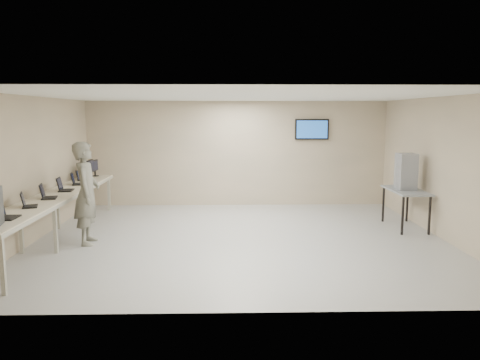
{
  "coord_description": "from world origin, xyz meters",
  "views": [
    {
      "loc": [
        -0.23,
        -9.04,
        2.46
      ],
      "look_at": [
        0.0,
        0.2,
        1.15
      ],
      "focal_mm": 35.0,
      "sensor_mm": 36.0,
      "label": 1
    }
  ],
  "objects": [
    {
      "name": "monitor_near",
      "position": [
        -3.6,
        2.32,
        1.17
      ],
      "size": [
        0.2,
        0.45,
        0.45
      ],
      "color": "black",
      "rests_on": "workbench"
    },
    {
      "name": "laptop_1",
      "position": [
        -3.63,
        -1.2,
        0.96
      ],
      "size": [
        0.36,
        0.38,
        0.25
      ],
      "rotation": [
        0.0,
        0.0,
        0.34
      ],
      "color": "black",
      "rests_on": "workbench"
    },
    {
      "name": "laptop_5",
      "position": [
        -3.65,
        1.99,
        0.97
      ],
      "size": [
        0.36,
        0.38,
        0.25
      ],
      "rotation": [
        0.0,
        0.0,
        -0.34
      ],
      "color": "black",
      "rests_on": "workbench"
    },
    {
      "name": "monitor_far",
      "position": [
        -3.6,
        2.75,
        1.15
      ],
      "size": [
        0.18,
        0.41,
        0.41
      ],
      "color": "black",
      "rests_on": "workbench"
    },
    {
      "name": "laptop_2",
      "position": [
        -3.62,
        -0.39,
        0.97
      ],
      "size": [
        0.36,
        0.4,
        0.27
      ],
      "rotation": [
        0.0,
        0.0,
        0.23
      ],
      "color": "black",
      "rests_on": "workbench"
    },
    {
      "name": "side_table",
      "position": [
        3.6,
        0.81,
        0.77
      ],
      "size": [
        0.65,
        1.4,
        0.84
      ],
      "color": "gray",
      "rests_on": "ground"
    },
    {
      "name": "soldier",
      "position": [
        -2.91,
        -0.26,
        0.97
      ],
      "size": [
        0.55,
        0.76,
        1.95
      ],
      "primitive_type": "imported",
      "rotation": [
        0.0,
        0.0,
        1.69
      ],
      "color": "slate",
      "rests_on": "ground"
    },
    {
      "name": "laptop_3",
      "position": [
        -3.6,
        0.46,
        0.97
      ],
      "size": [
        0.33,
        0.39,
        0.28
      ],
      "rotation": [
        0.0,
        0.0,
        0.12
      ],
      "color": "black",
      "rests_on": "workbench"
    },
    {
      "name": "laptop_4",
      "position": [
        -3.62,
        1.32,
        0.97
      ],
      "size": [
        0.35,
        0.39,
        0.27
      ],
      "rotation": [
        0.0,
        0.0,
        0.22
      ],
      "color": "black",
      "rests_on": "workbench"
    },
    {
      "name": "room",
      "position": [
        0.03,
        0.06,
        1.41
      ],
      "size": [
        8.01,
        7.01,
        2.81
      ],
      "color": "#ADADAD",
      "rests_on": "ground"
    },
    {
      "name": "workbench",
      "position": [
        -3.59,
        0.0,
        0.83
      ],
      "size": [
        0.76,
        6.0,
        0.9
      ],
      "color": "beige",
      "rests_on": "ground"
    },
    {
      "name": "laptop_0",
      "position": [
        -3.61,
        -2.08,
        0.97
      ],
      "size": [
        0.3,
        0.37,
        0.28
      ],
      "rotation": [
        0.0,
        0.0,
        0.02
      ],
      "color": "black",
      "rests_on": "workbench"
    },
    {
      "name": "storage_bins",
      "position": [
        3.58,
        0.81,
        1.23
      ],
      "size": [
        0.37,
        0.41,
        0.78
      ],
      "color": "#999EAA",
      "rests_on": "side_table"
    }
  ]
}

